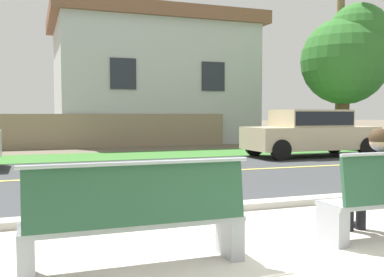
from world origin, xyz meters
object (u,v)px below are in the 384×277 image
seated_person_blue (372,178)px  car_beige_far (310,131)px  bench_left (137,220)px  shade_tree_left (348,55)px

seated_person_blue → car_beige_far: size_ratio=0.29×
seated_person_blue → car_beige_far: (4.94, 8.35, 0.18)m
seated_person_blue → car_beige_far: car_beige_far is taller
car_beige_far → seated_person_blue: bearing=-120.6°
bench_left → seated_person_blue: 2.78m
bench_left → seated_person_blue: seated_person_blue is taller
bench_left → shade_tree_left: 16.39m
shade_tree_left → car_beige_far: bearing=-143.3°
bench_left → car_beige_far: bearing=47.8°
bench_left → shade_tree_left: bearing=44.7°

